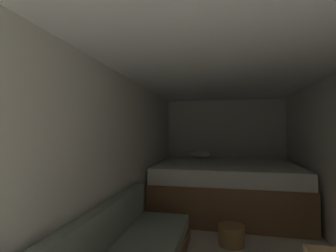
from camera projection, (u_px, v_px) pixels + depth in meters
The scene contains 5 objects.
wall_back at pixel (225, 148), 5.22m from camera, with size 2.54×0.05×2.06m, color silver.
wall_left at pixel (116, 163), 2.78m from camera, with size 0.05×5.47×2.06m, color silver.
ceiling_slab at pixel (228, 64), 2.55m from camera, with size 2.54×5.47×0.05m, color white.
bed at pixel (225, 187), 4.25m from camera, with size 2.32×1.83×1.00m.
wicker_basket at pixel (231, 235), 2.98m from camera, with size 0.31×0.31×0.24m.
Camera 1 is at (-0.08, -0.58, 1.38)m, focal length 26.18 mm.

